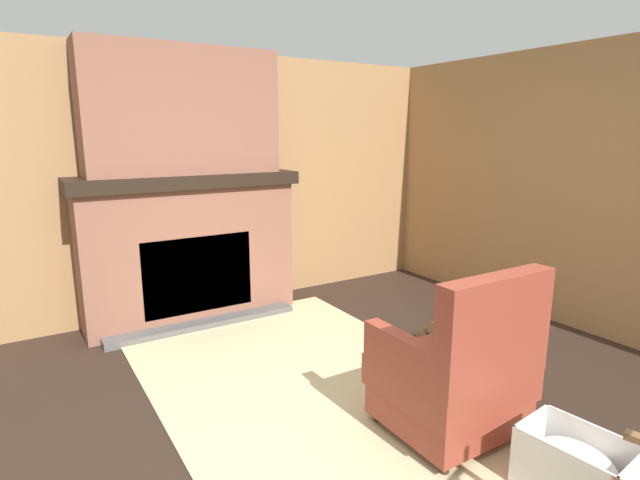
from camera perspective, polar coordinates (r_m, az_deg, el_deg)
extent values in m
plane|color=#2D2119|center=(2.74, 3.64, -24.73)|extent=(14.00, 14.00, 0.00)
cube|color=#9E7247|center=(4.69, -15.92, 6.04)|extent=(0.06, 5.98, 2.35)
cube|color=brown|center=(4.55, -14.61, -1.53)|extent=(0.43, 1.82, 1.18)
cube|color=black|center=(4.42, -13.82, -3.76)|extent=(0.08, 0.94, 0.66)
cube|color=#565451|center=(4.45, -13.05, -9.36)|extent=(0.16, 1.63, 0.06)
cube|color=black|center=(4.45, -15.06, 6.59)|extent=(0.53, 1.92, 0.11)
cube|color=brown|center=(4.43, -15.49, 13.98)|extent=(0.38, 1.60, 1.04)
cube|color=#C6B789|center=(3.13, 3.25, -19.40)|extent=(3.89, 1.91, 0.01)
cube|color=brown|center=(3.01, 14.43, -17.35)|extent=(0.63, 0.68, 0.24)
cube|color=brown|center=(2.94, 14.59, -14.80)|extent=(0.67, 0.72, 0.18)
cube|color=brown|center=(2.63, 19.31, -9.66)|extent=(0.13, 0.71, 0.55)
cube|color=brown|center=(2.67, 9.72, -12.88)|extent=(0.60, 0.10, 0.20)
cube|color=brown|center=(3.09, 18.61, -9.81)|extent=(0.60, 0.10, 0.20)
cylinder|color=#332319|center=(3.08, 6.61, -19.46)|extent=(0.05, 0.05, 0.06)
cylinder|color=#332319|center=(3.42, 14.48, -16.37)|extent=(0.05, 0.05, 0.06)
cylinder|color=#332319|center=(2.76, 14.01, -24.01)|extent=(0.05, 0.05, 0.06)
cylinder|color=#332319|center=(3.13, 21.84, -19.77)|extent=(0.05, 0.05, 0.06)
cylinder|color=brown|center=(4.27, 13.44, -9.96)|extent=(0.14, 0.45, 0.11)
cylinder|color=brown|center=(4.20, 14.63, -10.38)|extent=(0.14, 0.45, 0.11)
cylinder|color=brown|center=(4.14, 15.87, -10.82)|extent=(0.14, 0.45, 0.11)
cylinder|color=brown|center=(4.17, 14.70, -9.16)|extent=(0.14, 0.45, 0.11)
cube|color=white|center=(2.83, 22.74, -20.63)|extent=(0.05, 0.31, 0.31)
cube|color=white|center=(2.87, 28.47, -20.69)|extent=(0.46, 0.06, 0.31)
ellipsoid|color=white|center=(2.74, 27.15, -21.80)|extent=(0.39, 0.29, 0.19)
ellipsoid|color=#B24C42|center=(4.37, -20.91, 7.55)|extent=(0.11, 0.11, 0.11)
cylinder|color=white|center=(4.37, -21.07, 9.56)|extent=(0.06, 0.06, 0.20)
cube|color=brown|center=(4.63, -9.90, 8.59)|extent=(0.14, 0.22, 0.14)
cube|color=silver|center=(4.56, -9.55, 8.64)|extent=(0.01, 0.04, 0.02)
cylinder|color=gold|center=(4.47, -16.57, 8.90)|extent=(0.07, 0.26, 0.26)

